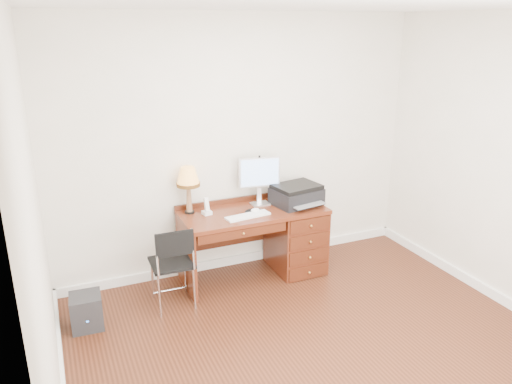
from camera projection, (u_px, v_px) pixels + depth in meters
name	position (u px, v px, depth m)	size (l,w,h in m)	color
ground	(319.00, 349.00, 4.16)	(4.00, 4.00, 0.00)	#36180C
room_shell	(285.00, 306.00, 4.70)	(4.00, 4.00, 4.00)	white
desk	(281.00, 235.00, 5.37)	(1.50, 0.67, 0.75)	#5E2513
monitor	(259.00, 175.00, 5.23)	(0.44, 0.17, 0.51)	silver
keyboard	(248.00, 216.00, 4.97)	(0.46, 0.13, 0.02)	white
mouse_pad	(255.00, 211.00, 5.08)	(0.21, 0.21, 0.04)	black
printer	(296.00, 195.00, 5.29)	(0.54, 0.45, 0.21)	black
leg_lamp	(188.00, 180.00, 4.96)	(0.24, 0.24, 0.48)	black
phone	(207.00, 210.00, 5.01)	(0.10, 0.10, 0.18)	white
pen_cup	(272.00, 196.00, 5.41)	(0.08, 0.08, 0.10)	black
chair	(173.00, 259.00, 4.63)	(0.40, 0.40, 0.83)	black
equipment_box	(87.00, 311.00, 4.42)	(0.27, 0.27, 0.31)	black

